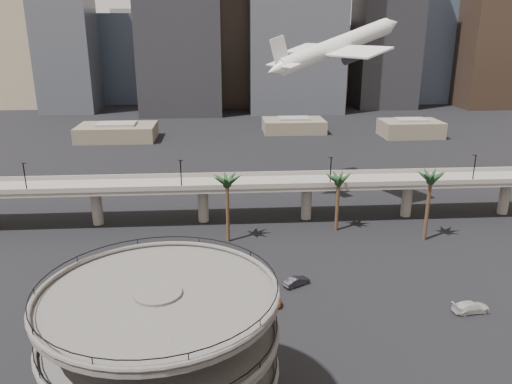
{
  "coord_description": "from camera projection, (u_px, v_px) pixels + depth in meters",
  "views": [
    {
      "loc": [
        -7.03,
        -44.57,
        38.88
      ],
      "look_at": [
        -1.78,
        28.0,
        15.09
      ],
      "focal_mm": 35.0,
      "sensor_mm": 36.0,
      "label": 1
    }
  ],
  "objects": [
    {
      "name": "parking_ramp",
      "position": [
        162.0,
        352.0,
        47.08
      ],
      "size": [
        22.2,
        22.2,
        17.35
      ],
      "color": "#494644",
      "rests_on": "ground"
    },
    {
      "name": "overpass",
      "position": [
        255.0,
        187.0,
        104.68
      ],
      "size": [
        130.0,
        9.3,
        14.7
      ],
      "color": "slate",
      "rests_on": "ground"
    },
    {
      "name": "car_c",
      "position": [
        471.0,
        307.0,
        71.82
      ],
      "size": [
        5.67,
        2.87,
        1.58
      ],
      "primitive_type": "imported",
      "rotation": [
        0.0,
        0.0,
        1.7
      ],
      "color": "#BBBAB6",
      "rests_on": "ground"
    },
    {
      "name": "airborne_jet",
      "position": [
        336.0,
        47.0,
        111.5
      ],
      "size": [
        34.43,
        31.77,
        13.86
      ],
      "rotation": [
        0.0,
        -0.29,
        0.41
      ],
      "color": "silver",
      "rests_on": "ground"
    },
    {
      "name": "car_b",
      "position": [
        296.0,
        281.0,
        79.23
      ],
      "size": [
        4.68,
        3.58,
        1.48
      ],
      "primitive_type": "imported",
      "rotation": [
        0.0,
        0.0,
        2.09
      ],
      "color": "#232228",
      "rests_on": "ground"
    },
    {
      "name": "skyline",
      "position": [
        262.0,
        19.0,
        248.1
      ],
      "size": [
        269.0,
        86.0,
        119.34
      ],
      "color": "gray",
      "rests_on": "ground"
    },
    {
      "name": "car_a",
      "position": [
        266.0,
        301.0,
        73.37
      ],
      "size": [
        5.16,
        2.91,
        1.66
      ],
      "primitive_type": "imported",
      "rotation": [
        0.0,
        0.0,
        1.37
      ],
      "color": "#993D15",
      "rests_on": "ground"
    },
    {
      "name": "low_buildings",
      "position": [
        257.0,
        129.0,
        189.3
      ],
      "size": [
        135.0,
        27.5,
        6.8
      ],
      "color": "brown",
      "rests_on": "ground"
    },
    {
      "name": "palm_trees",
      "position": [
        333.0,
        181.0,
        94.56
      ],
      "size": [
        42.4,
        10.4,
        14.0
      ],
      "color": "#4D3421",
      "rests_on": "ground"
    }
  ]
}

